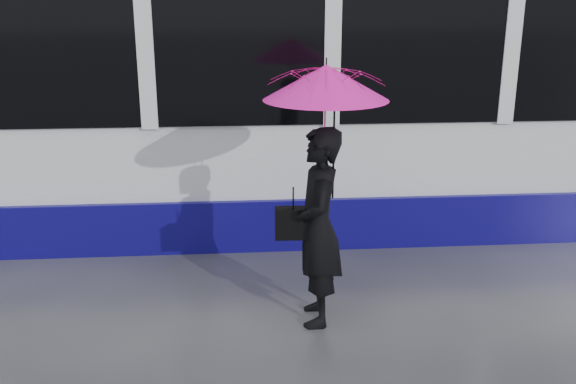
{
  "coord_description": "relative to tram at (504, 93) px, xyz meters",
  "views": [
    {
      "loc": [
        0.25,
        -5.75,
        2.89
      ],
      "look_at": [
        0.72,
        0.03,
        1.1
      ],
      "focal_mm": 40.0,
      "sensor_mm": 36.0,
      "label": 1
    }
  ],
  "objects": [
    {
      "name": "ground",
      "position": [
        -3.8,
        -2.5,
        -1.64
      ],
      "size": [
        90.0,
        90.0,
        0.0
      ],
      "primitive_type": "plane",
      "color": "#2C2C31",
      "rests_on": "ground"
    },
    {
      "name": "rails",
      "position": [
        -3.8,
        -0.0,
        -1.63
      ],
      "size": [
        34.0,
        1.51,
        0.02
      ],
      "color": "#3F3D38",
      "rests_on": "ground"
    },
    {
      "name": "tram",
      "position": [
        0.0,
        0.0,
        0.0
      ],
      "size": [
        26.0,
        2.56,
        3.35
      ],
      "color": "white",
      "rests_on": "ground"
    },
    {
      "name": "woman",
      "position": [
        -2.85,
        -2.94,
        -0.73
      ],
      "size": [
        0.46,
        0.68,
        1.81
      ],
      "primitive_type": "imported",
      "rotation": [
        0.0,
        0.0,
        -1.61
      ],
      "color": "black",
      "rests_on": "ground"
    },
    {
      "name": "umbrella",
      "position": [
        -2.8,
        -2.94,
        0.35
      ],
      "size": [
        1.1,
        1.1,
        1.22
      ],
      "rotation": [
        0.0,
        0.0,
        -0.04
      ],
      "color": "#F01463",
      "rests_on": "ground"
    },
    {
      "name": "handbag",
      "position": [
        -3.07,
        -2.92,
        -0.69
      ],
      "size": [
        0.33,
        0.15,
        0.46
      ],
      "rotation": [
        0.0,
        0.0,
        -0.04
      ],
      "color": "black",
      "rests_on": "ground"
    }
  ]
}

